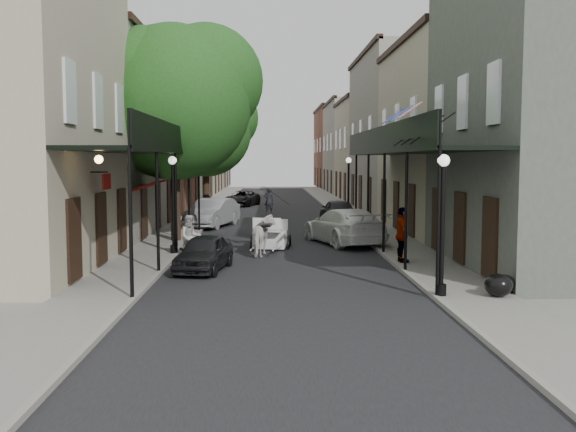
{
  "coord_description": "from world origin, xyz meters",
  "views": [
    {
      "loc": [
        -0.42,
        -18.54,
        3.68
      ],
      "look_at": [
        0.27,
        5.25,
        1.6
      ],
      "focal_mm": 40.0,
      "sensor_mm": 36.0,
      "label": 1
    }
  ],
  "objects": [
    {
      "name": "car_right_far",
      "position": [
        3.6,
        19.0,
        0.71
      ],
      "size": [
        2.0,
        4.27,
        1.42
      ],
      "primitive_type": "imported",
      "rotation": [
        0.0,
        0.0,
        3.22
      ],
      "color": "black",
      "rests_on": "ground"
    },
    {
      "name": "ground",
      "position": [
        0.0,
        0.0,
        0.0
      ],
      "size": [
        140.0,
        140.0,
        0.0
      ],
      "primitive_type": "plane",
      "color": "gray",
      "rests_on": "ground"
    },
    {
      "name": "car_left_mid",
      "position": [
        -3.56,
        16.66,
        0.79
      ],
      "size": [
        2.91,
        5.07,
        1.58
      ],
      "primitive_type": "imported",
      "rotation": [
        0.0,
        0.0,
        -0.27
      ],
      "color": "#A0A0A5",
      "rests_on": "ground"
    },
    {
      "name": "carriage",
      "position": [
        -0.34,
        8.39,
        1.0
      ],
      "size": [
        1.75,
        2.42,
        2.58
      ],
      "rotation": [
        0.0,
        0.0,
        -0.12
      ],
      "color": "black",
      "rests_on": "ground"
    },
    {
      "name": "lamppost_right_far",
      "position": [
        4.1,
        18.0,
        2.05
      ],
      "size": [
        0.32,
        0.32,
        3.71
      ],
      "color": "black",
      "rests_on": "sidewalk_right"
    },
    {
      "name": "road",
      "position": [
        0.0,
        20.0,
        0.01
      ],
      "size": [
        8.0,
        90.0,
        0.01
      ],
      "primitive_type": "cube",
      "color": "black",
      "rests_on": "ground"
    },
    {
      "name": "lamppost_right_near",
      "position": [
        4.1,
        -2.0,
        2.05
      ],
      "size": [
        0.32,
        0.32,
        3.71
      ],
      "color": "black",
      "rests_on": "sidewalk_right"
    },
    {
      "name": "building_row_right",
      "position": [
        8.6,
        30.0,
        5.25
      ],
      "size": [
        5.0,
        80.0,
        10.5
      ],
      "primitive_type": "cube",
      "color": "gray",
      "rests_on": "ground"
    },
    {
      "name": "pedestrian_sidewalk_right",
      "position": [
        4.2,
        3.5,
        1.09
      ],
      "size": [
        0.53,
        1.15,
        1.93
      ],
      "primitive_type": "imported",
      "rotation": [
        0.0,
        0.0,
        1.62
      ],
      "color": "gray",
      "rests_on": "sidewalk_right"
    },
    {
      "name": "tree_far",
      "position": [
        -4.25,
        24.18,
        5.84
      ],
      "size": [
        6.45,
        6.0,
        8.61
      ],
      "color": "#382619",
      "rests_on": "sidewalk_left"
    },
    {
      "name": "pedestrian_sidewalk_left",
      "position": [
        -4.2,
        19.84,
        0.87
      ],
      "size": [
        0.99,
        0.59,
        1.51
      ],
      "primitive_type": "imported",
      "rotation": [
        0.0,
        0.0,
        3.17
      ],
      "color": "gray",
      "rests_on": "sidewalk_left"
    },
    {
      "name": "car_left_near",
      "position": [
        -2.6,
        2.65,
        0.61
      ],
      "size": [
        1.99,
        3.74,
        1.21
      ],
      "primitive_type": "imported",
      "rotation": [
        0.0,
        0.0,
        -0.16
      ],
      "color": "black",
      "rests_on": "ground"
    },
    {
      "name": "building_row_left",
      "position": [
        -8.6,
        30.0,
        5.25
      ],
      "size": [
        5.0,
        80.0,
        10.5
      ],
      "primitive_type": "cube",
      "color": "#A59F84",
      "rests_on": "ground"
    },
    {
      "name": "car_right_near",
      "position": [
        2.84,
        9.3,
        0.79
      ],
      "size": [
        3.65,
        5.84,
        1.58
      ],
      "primitive_type": "imported",
      "rotation": [
        0.0,
        0.0,
        3.43
      ],
      "color": "white",
      "rests_on": "ground"
    },
    {
      "name": "horse",
      "position": [
        -0.63,
        6.0,
        0.77
      ],
      "size": [
        1.05,
        1.92,
        1.54
      ],
      "primitive_type": "imported",
      "rotation": [
        0.0,
        0.0,
        3.02
      ],
      "color": "white",
      "rests_on": "ground"
    },
    {
      "name": "car_left_far",
      "position": [
        -2.6,
        32.93,
        0.61
      ],
      "size": [
        3.02,
        4.78,
        1.23
      ],
      "primitive_type": "imported",
      "rotation": [
        0.0,
        0.0,
        -0.24
      ],
      "color": "black",
      "rests_on": "ground"
    },
    {
      "name": "gallery_right",
      "position": [
        4.79,
        6.98,
        4.05
      ],
      "size": [
        2.2,
        18.05,
        4.88
      ],
      "color": "black",
      "rests_on": "sidewalk_right"
    },
    {
      "name": "trash_bags",
      "position": [
        5.67,
        -2.03,
        0.4
      ],
      "size": [
        0.97,
        1.12,
        0.61
      ],
      "color": "black",
      "rests_on": "sidewalk_right"
    },
    {
      "name": "tree_near",
      "position": [
        -4.2,
        10.18,
        6.49
      ],
      "size": [
        7.31,
        6.8,
        9.63
      ],
      "color": "#382619",
      "rests_on": "sidewalk_left"
    },
    {
      "name": "sidewalk_right",
      "position": [
        5.0,
        20.0,
        0.06
      ],
      "size": [
        2.2,
        90.0,
        0.12
      ],
      "primitive_type": "cube",
      "color": "gray",
      "rests_on": "ground"
    },
    {
      "name": "sidewalk_left",
      "position": [
        -5.0,
        20.0,
        0.06
      ],
      "size": [
        2.2,
        90.0,
        0.12
      ],
      "primitive_type": "cube",
      "color": "gray",
      "rests_on": "ground"
    },
    {
      "name": "pedestrian_walking",
      "position": [
        -3.38,
        5.29,
        0.82
      ],
      "size": [
        0.95,
        0.84,
        1.64
      ],
      "primitive_type": "imported",
      "rotation": [
        0.0,
        0.0,
        0.32
      ],
      "color": "#BAB9B0",
      "rests_on": "ground"
    },
    {
      "name": "gallery_left",
      "position": [
        -4.79,
        6.98,
        4.05
      ],
      "size": [
        2.2,
        18.05,
        4.88
      ],
      "color": "black",
      "rests_on": "sidewalk_left"
    },
    {
      "name": "lamppost_left",
      "position": [
        -4.1,
        6.0,
        2.05
      ],
      "size": [
        0.32,
        0.32,
        3.71
      ],
      "color": "black",
      "rests_on": "sidewalk_left"
    }
  ]
}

